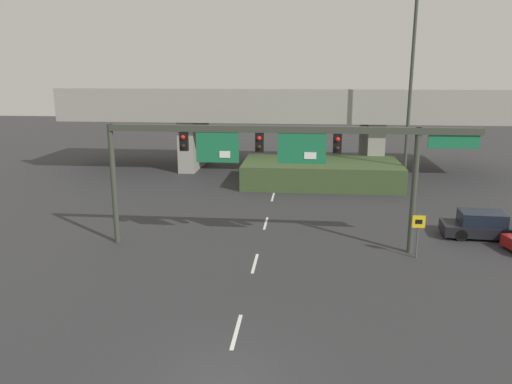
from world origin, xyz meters
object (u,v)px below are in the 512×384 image
object	(u,v)px
signal_gantry	(279,149)
parked_sedan_near_right	(483,226)
speed_limit_sign	(418,230)
highway_light_pole_near	(410,91)

from	to	relation	value
signal_gantry	parked_sedan_near_right	size ratio (longest dim) A/B	4.04
speed_limit_sign	highway_light_pole_near	size ratio (longest dim) A/B	0.16
highway_light_pole_near	parked_sedan_near_right	bearing A→B (deg)	-78.61
speed_limit_sign	parked_sedan_near_right	bearing A→B (deg)	39.47
signal_gantry	parked_sedan_near_right	distance (m)	12.02
signal_gantry	highway_light_pole_near	xyz separation A→B (m)	(8.66, 13.61, 2.23)
signal_gantry	parked_sedan_near_right	xyz separation A→B (m)	(10.85, 2.74, -4.40)
signal_gantry	highway_light_pole_near	world-z (taller)	highway_light_pole_near
signal_gantry	highway_light_pole_near	size ratio (longest dim) A/B	1.30
signal_gantry	speed_limit_sign	size ratio (longest dim) A/B	8.27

